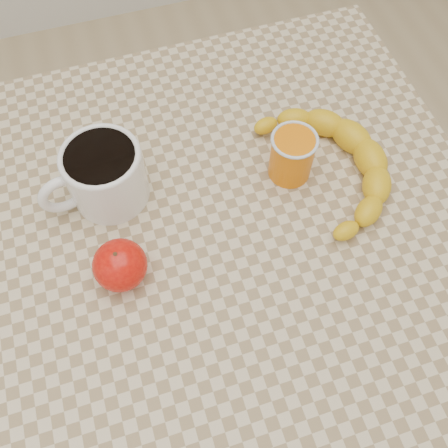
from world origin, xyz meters
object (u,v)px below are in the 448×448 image
object	(u,v)px
coffee_mug	(103,174)
banana	(331,165)
orange_juice_glass	(292,155)
apple	(120,265)
table	(224,256)

from	to	relation	value
coffee_mug	banana	distance (m)	0.34
coffee_mug	orange_juice_glass	distance (m)	0.28
orange_juice_glass	apple	distance (m)	0.30
table	coffee_mug	bearing A→B (deg)	142.19
banana	coffee_mug	bearing A→B (deg)	167.48
orange_juice_glass	apple	bearing A→B (deg)	-161.43
orange_juice_glass	banana	bearing A→B (deg)	-21.18
coffee_mug	apple	bearing A→B (deg)	-93.28
table	orange_juice_glass	world-z (taller)	orange_juice_glass
banana	apple	bearing A→B (deg)	-169.25
orange_juice_glass	apple	size ratio (longest dim) A/B	1.02
table	apple	bearing A→B (deg)	-170.69
coffee_mug	apple	xyz separation A→B (m)	(-0.01, -0.14, -0.02)
apple	banana	distance (m)	0.35
banana	table	bearing A→B (deg)	-167.02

